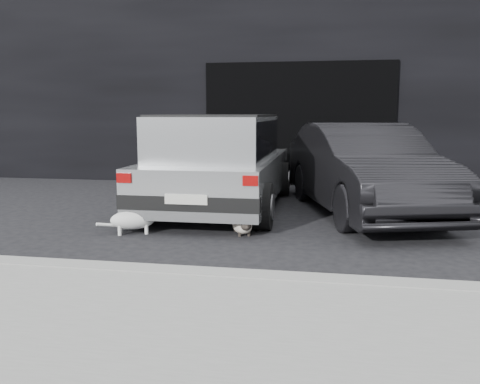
% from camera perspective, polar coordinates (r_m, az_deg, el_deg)
% --- Properties ---
extents(ground, '(80.00, 80.00, 0.00)m').
position_cam_1_polar(ground, '(7.29, -3.56, -3.33)').
color(ground, black).
rests_on(ground, ground).
extents(building_facade, '(34.00, 4.00, 5.00)m').
position_cam_1_polar(building_facade, '(12.98, 7.28, 13.05)').
color(building_facade, black).
rests_on(building_facade, ground).
extents(garage_opening, '(4.00, 0.10, 2.60)m').
position_cam_1_polar(garage_opening, '(10.94, 6.58, 7.56)').
color(garage_opening, black).
rests_on(garage_opening, ground).
extents(curb, '(18.00, 0.25, 0.12)m').
position_cam_1_polar(curb, '(4.62, 0.87, -9.79)').
color(curb, gray).
rests_on(curb, ground).
extents(sidewalk, '(18.00, 2.20, 0.11)m').
position_cam_1_polar(sidewalk, '(3.53, -2.45, -16.01)').
color(sidewalk, gray).
rests_on(sidewalk, ground).
extents(silver_hatchback, '(2.07, 4.12, 1.51)m').
position_cam_1_polar(silver_hatchback, '(8.14, -2.36, 3.84)').
color(silver_hatchback, '#ADB0B2').
rests_on(silver_hatchback, ground).
extents(second_car, '(2.59, 4.45, 1.39)m').
position_cam_1_polar(second_car, '(7.99, 13.68, 2.54)').
color(second_car, black).
rests_on(second_car, ground).
extents(cat_siamese, '(0.40, 0.65, 0.24)m').
position_cam_1_polar(cat_siamese, '(6.49, 0.31, -3.84)').
color(cat_siamese, beige).
rests_on(cat_siamese, ground).
extents(cat_white, '(0.78, 0.48, 0.39)m').
position_cam_1_polar(cat_white, '(6.67, -11.60, -2.96)').
color(cat_white, silver).
rests_on(cat_white, ground).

